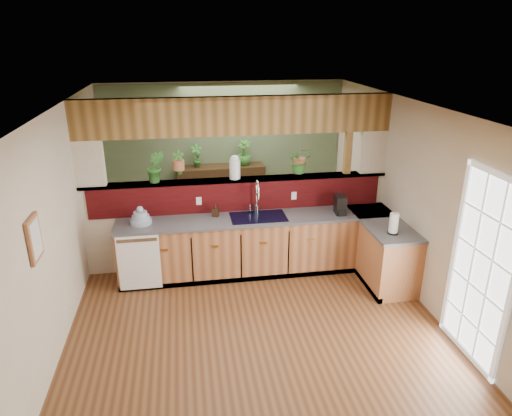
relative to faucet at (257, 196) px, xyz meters
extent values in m
cube|color=brown|center=(-0.25, -1.13, -1.18)|extent=(4.60, 7.00, 0.01)
cube|color=brown|center=(-0.25, -1.13, 1.42)|extent=(4.60, 7.00, 0.01)
cube|color=beige|center=(-0.25, 2.37, 0.12)|extent=(4.60, 0.02, 2.60)
cube|color=beige|center=(-2.55, -1.13, 0.12)|extent=(0.02, 7.00, 2.60)
cube|color=beige|center=(2.05, -1.13, 0.12)|extent=(0.02, 7.00, 2.60)
cube|color=beige|center=(-0.25, 0.22, -0.51)|extent=(4.60, 0.15, 1.35)
cube|color=#3B0709|center=(-0.25, 0.14, -0.06)|extent=(4.40, 0.02, 0.45)
cube|color=brown|center=(-0.25, 0.22, 0.19)|extent=(4.60, 0.21, 0.04)
cube|color=brown|center=(-0.25, 0.22, 1.14)|extent=(4.60, 0.15, 0.55)
cube|color=beige|center=(-2.35, 0.22, 0.52)|extent=(0.40, 0.15, 0.70)
cube|color=beige|center=(1.85, 0.22, 0.52)|extent=(0.40, 0.15, 0.70)
cube|color=brown|center=(1.45, 0.22, 0.12)|extent=(0.10, 0.10, 2.60)
cube|color=brown|center=(-0.25, 0.22, 0.19)|extent=(4.60, 0.21, 0.04)
cube|color=brown|center=(-0.25, 0.22, 1.14)|extent=(4.60, 0.15, 0.55)
cube|color=#4D6042|center=(-0.25, 2.35, 0.12)|extent=(4.55, 0.02, 2.55)
cube|color=#945833|center=(0.00, -0.15, -0.75)|extent=(4.10, 0.60, 0.86)
cube|color=#48484D|center=(0.00, -0.15, -0.30)|extent=(4.14, 0.64, 0.04)
cube|color=#945833|center=(1.75, -0.59, -0.75)|extent=(0.60, 1.48, 0.86)
cube|color=#48484D|center=(1.75, -0.59, -0.30)|extent=(0.64, 1.52, 0.04)
cube|color=#945833|center=(1.75, -0.15, -0.75)|extent=(0.60, 0.60, 0.86)
cube|color=#48484D|center=(1.75, -0.15, -0.30)|extent=(0.64, 0.64, 0.04)
cube|color=black|center=(0.00, -0.42, -1.14)|extent=(4.10, 0.06, 0.08)
cube|color=black|center=(1.48, -0.59, -1.14)|extent=(0.06, 1.48, 0.08)
cube|color=white|center=(-1.73, -0.46, -0.73)|extent=(0.58, 0.02, 0.82)
cube|color=#B7B7B2|center=(-1.73, -0.48, -0.38)|extent=(0.54, 0.01, 0.05)
cube|color=black|center=(0.00, -0.15, -0.30)|extent=(0.82, 0.50, 0.03)
cube|color=black|center=(-0.19, -0.15, -0.38)|extent=(0.34, 0.40, 0.16)
cube|color=black|center=(0.19, -0.15, -0.38)|extent=(0.34, 0.40, 0.16)
cube|color=white|center=(2.02, -2.43, -0.13)|extent=(0.06, 1.02, 2.16)
cube|color=#945833|center=(-2.52, -1.93, 0.37)|extent=(0.03, 0.35, 0.45)
cube|color=silver|center=(-2.51, -1.93, 0.37)|extent=(0.01, 0.27, 0.37)
cylinder|color=#B7B7B2|center=(0.00, 0.05, -0.23)|extent=(0.08, 0.08, 0.11)
cylinder|color=#B7B7B2|center=(0.00, 0.05, -0.03)|extent=(0.03, 0.03, 0.31)
torus|color=#B7B7B2|center=(0.00, -0.03, 0.13)|extent=(0.22, 0.09, 0.23)
cylinder|color=#B7B7B2|center=(0.00, -0.13, 0.05)|extent=(0.03, 0.03, 0.13)
cylinder|color=#B7B7B2|center=(-0.10, 0.05, -0.20)|extent=(0.03, 0.03, 0.11)
cylinder|color=#93A4BE|center=(-1.68, -0.13, -0.25)|extent=(0.30, 0.30, 0.07)
cylinder|color=#93A4BE|center=(-1.68, -0.13, -0.19)|extent=(0.25, 0.25, 0.06)
cylinder|color=#93A4BE|center=(-1.68, -0.13, -0.13)|extent=(0.19, 0.19, 0.06)
sphere|color=#93A4BE|center=(-1.68, -0.13, -0.06)|extent=(0.09, 0.09, 0.09)
imported|color=#3C2615|center=(-0.62, -0.02, -0.19)|extent=(0.11, 0.11, 0.19)
cube|color=black|center=(1.23, -0.20, -0.14)|extent=(0.15, 0.24, 0.28)
cube|color=black|center=(1.23, -0.29, -0.24)|extent=(0.13, 0.09, 0.09)
cylinder|color=silver|center=(1.23, -0.26, -0.20)|extent=(0.07, 0.07, 0.07)
cylinder|color=black|center=(1.70, -1.03, -0.27)|extent=(0.15, 0.15, 0.02)
cylinder|color=#B7B7B2|center=(1.70, -1.03, -0.13)|extent=(0.02, 0.02, 0.31)
cylinder|color=white|center=(1.70, -1.03, -0.13)|extent=(0.12, 0.12, 0.27)
cylinder|color=silver|center=(-0.29, 0.22, 0.34)|extent=(0.16, 0.16, 0.27)
sphere|color=silver|center=(-0.29, 0.22, 0.50)|extent=(0.14, 0.14, 0.14)
imported|color=#295F21|center=(-1.45, 0.22, 0.45)|extent=(0.28, 0.24, 0.48)
cylinder|color=brown|center=(-1.11, 0.22, 0.69)|extent=(0.01, 0.01, 0.35)
cylinder|color=brown|center=(-1.11, 0.22, 0.46)|extent=(0.17, 0.17, 0.14)
imported|color=#295F21|center=(-1.11, 0.22, 0.68)|extent=(0.22, 0.17, 0.36)
cylinder|color=brown|center=(0.69, 0.22, 0.67)|extent=(0.01, 0.01, 0.40)
cylinder|color=brown|center=(0.69, 0.22, 0.40)|extent=(0.18, 0.18, 0.16)
imported|color=#295F21|center=(0.69, 0.22, 0.64)|extent=(0.42, 0.39, 0.39)
cube|color=black|center=(-0.35, 2.12, -0.68)|extent=(1.69, 0.53, 1.11)
imported|color=#295F21|center=(-0.80, 2.12, 0.10)|extent=(0.24, 0.17, 0.44)
imported|color=#295F21|center=(0.10, 2.12, 0.12)|extent=(0.35, 0.35, 0.49)
imported|color=#295F21|center=(0.25, 0.99, -0.78)|extent=(0.91, 0.85, 0.80)
camera|label=1|loc=(-1.03, -6.28, 2.25)|focal=32.00mm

